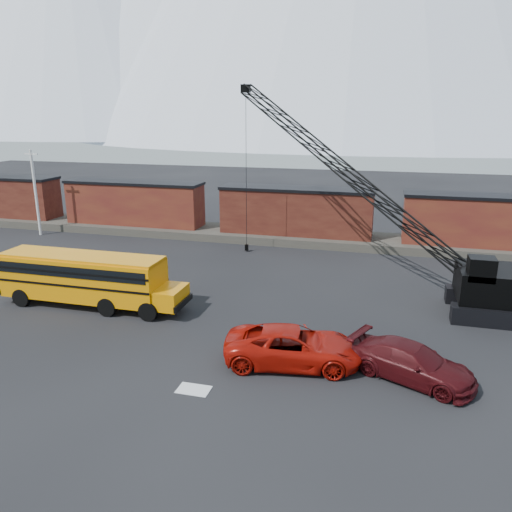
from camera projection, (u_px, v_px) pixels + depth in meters
The scene contains 11 objects.
ground at pixel (214, 347), 25.05m from camera, with size 160.00×160.00×0.00m, color black.
gravel_berm at pixel (296, 237), 45.34m from camera, with size 120.00×5.00×0.70m, color #4D493F.
boxcar_west_near at pixel (135, 203), 48.64m from camera, with size 13.70×3.10×4.17m.
boxcar_mid at pixel (296, 211), 44.67m from camera, with size 13.70×3.10×4.17m.
boxcar_east_near at pixel (489, 221), 40.69m from camera, with size 13.70×3.10×4.17m.
utility_pole at pixel (35, 192), 46.54m from camera, with size 1.40×0.24×8.00m.
snow_patch at pixel (194, 389), 21.21m from camera, with size 1.40×0.90×0.02m, color silver.
school_bus at pixel (88, 278), 29.86m from camera, with size 11.65×2.65×3.19m.
red_pickup at pixel (293, 346), 23.16m from camera, with size 2.94×6.37×1.77m, color #A91108.
maroon_suv at pixel (412, 362), 21.85m from camera, with size 2.24×5.52×1.60m, color #3E0B0E.
crawler_crane at pixel (342, 169), 33.53m from camera, with size 21.08×11.95×13.55m.
Camera 1 is at (7.93, -21.43, 11.42)m, focal length 35.00 mm.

